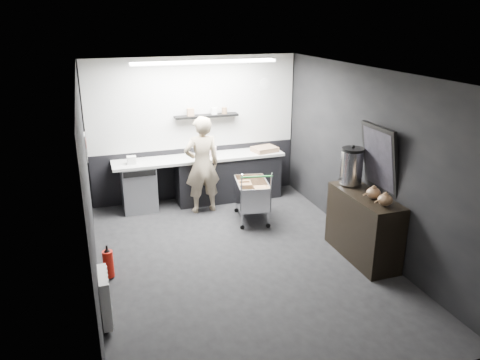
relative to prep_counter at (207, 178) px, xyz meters
name	(u,v)px	position (x,y,z in m)	size (l,w,h in m)	color
floor	(241,261)	(-0.14, -2.42, -0.46)	(5.50, 5.50, 0.00)	black
ceiling	(241,73)	(-0.14, -2.42, 2.24)	(5.50, 5.50, 0.00)	silver
wall_back	(195,129)	(-0.14, 0.33, 0.89)	(5.50, 5.50, 0.00)	black
wall_front	(344,273)	(-0.14, -5.17, 0.89)	(5.50, 5.50, 0.00)	black
wall_left	(88,190)	(-2.14, -2.42, 0.89)	(5.50, 5.50, 0.00)	black
wall_right	(367,160)	(1.86, -2.42, 0.89)	(5.50, 5.50, 0.00)	black
kitchen_wall_panel	(194,103)	(-0.14, 0.31, 1.39)	(3.95, 0.02, 1.70)	#BBBCB7
dado_panel	(196,172)	(-0.14, 0.31, 0.04)	(3.95, 0.02, 1.00)	black
floating_shelf	(206,116)	(0.06, 0.20, 1.16)	(1.20, 0.22, 0.04)	black
wall_clock	(265,84)	(1.26, 0.30, 1.69)	(0.20, 0.20, 0.03)	silver
poster	(86,147)	(-2.12, -1.12, 1.09)	(0.02, 0.30, 0.40)	silver
poster_red_band	(86,143)	(-2.11, -1.12, 1.16)	(0.01, 0.22, 0.10)	red
radiator	(105,297)	(-2.08, -3.32, -0.11)	(0.10, 0.50, 0.60)	silver
ceiling_strip	(205,62)	(-0.14, -0.57, 2.21)	(2.40, 0.20, 0.04)	white
prep_counter	(207,178)	(0.00, 0.00, 0.00)	(3.20, 0.61, 0.90)	black
person	(202,165)	(-0.20, -0.45, 0.42)	(0.64, 0.42, 1.76)	beige
shopping_cart	(252,195)	(0.50, -1.10, 0.00)	(0.67, 0.97, 0.97)	silver
sideboard	(363,217)	(1.61, -2.83, 0.16)	(0.56, 1.32, 1.97)	black
fire_extinguisher	(108,263)	(-1.99, -2.30, -0.23)	(0.14, 0.14, 0.47)	red
cardboard_box	(265,149)	(1.14, -0.05, 0.49)	(0.45, 0.34, 0.09)	#916C4D
pink_tub	(212,151)	(0.10, 0.00, 0.53)	(0.18, 0.18, 0.18)	beige
white_container	(132,160)	(-1.38, -0.05, 0.51)	(0.16, 0.12, 0.14)	silver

